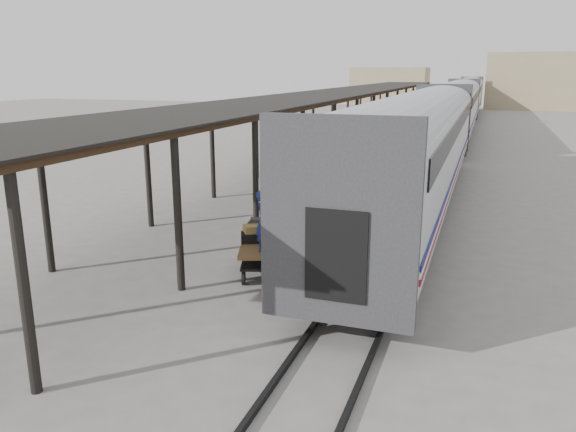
{
  "coord_description": "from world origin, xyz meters",
  "views": [
    {
      "loc": [
        5.67,
        -13.75,
        5.42
      ],
      "look_at": [
        0.9,
        -0.2,
        1.7
      ],
      "focal_mm": 35.0,
      "sensor_mm": 36.0,
      "label": 1
    }
  ],
  "objects_px": {
    "luggage_tug": "(356,157)",
    "pedestrian": "(324,158)",
    "porter": "(264,221)",
    "baggage_cart": "(264,250)"
  },
  "relations": [
    {
      "from": "luggage_tug",
      "to": "pedestrian",
      "type": "bearing_deg",
      "value": -114.92
    },
    {
      "from": "luggage_tug",
      "to": "porter",
      "type": "relative_size",
      "value": 0.98
    },
    {
      "from": "pedestrian",
      "to": "porter",
      "type": "bearing_deg",
      "value": 119.32
    },
    {
      "from": "luggage_tug",
      "to": "pedestrian",
      "type": "relative_size",
      "value": 0.93
    },
    {
      "from": "porter",
      "to": "pedestrian",
      "type": "relative_size",
      "value": 0.94
    },
    {
      "from": "baggage_cart",
      "to": "luggage_tug",
      "type": "xyz_separation_m",
      "value": [
        -1.45,
        17.97,
        -0.02
      ]
    },
    {
      "from": "luggage_tug",
      "to": "pedestrian",
      "type": "xyz_separation_m",
      "value": [
        -1.23,
        -2.56,
        0.22
      ]
    },
    {
      "from": "baggage_cart",
      "to": "pedestrian",
      "type": "height_order",
      "value": "pedestrian"
    },
    {
      "from": "baggage_cart",
      "to": "porter",
      "type": "xyz_separation_m",
      "value": [
        0.25,
        -0.65,
        1.01
      ]
    },
    {
      "from": "baggage_cart",
      "to": "luggage_tug",
      "type": "relative_size",
      "value": 1.7
    }
  ]
}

